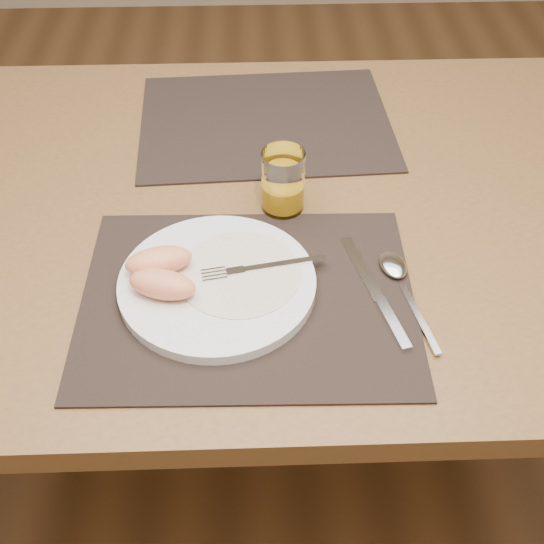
{
  "coord_description": "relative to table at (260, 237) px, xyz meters",
  "views": [
    {
      "loc": [
        -0.01,
        -0.86,
        1.42
      ],
      "look_at": [
        0.01,
        -0.19,
        0.77
      ],
      "focal_mm": 45.0,
      "sensor_mm": 36.0,
      "label": 1
    }
  ],
  "objects": [
    {
      "name": "grapefruit_wedges",
      "position": [
        -0.14,
        -0.2,
        0.12
      ],
      "size": [
        0.11,
        0.11,
        0.04
      ],
      "color": "#F69564",
      "rests_on": "plate"
    },
    {
      "name": "fork",
      "position": [
        -0.01,
        -0.18,
        0.11
      ],
      "size": [
        0.17,
        0.05,
        0.0
      ],
      "color": "silver",
      "rests_on": "plate"
    },
    {
      "name": "placemat_near",
      "position": [
        -0.02,
        -0.22,
        0.09
      ],
      "size": [
        0.46,
        0.36,
        0.0
      ],
      "primitive_type": "cube",
      "rotation": [
        0.0,
        0.0,
        -0.02
      ],
      "color": "black",
      "rests_on": "table"
    },
    {
      "name": "juice_glass",
      "position": [
        0.04,
        -0.03,
        0.13
      ],
      "size": [
        0.07,
        0.07,
        0.1
      ],
      "color": "white",
      "rests_on": "placemat_near"
    },
    {
      "name": "plate",
      "position": [
        -0.06,
        -0.2,
        0.1
      ],
      "size": [
        0.27,
        0.27,
        0.02
      ],
      "primitive_type": "cylinder",
      "color": "white",
      "rests_on": "placemat_near"
    },
    {
      "name": "spoon",
      "position": [
        0.19,
        -0.19,
        0.09
      ],
      "size": [
        0.06,
        0.19,
        0.01
      ],
      "color": "silver",
      "rests_on": "placemat_near"
    },
    {
      "name": "plate_dressing",
      "position": [
        -0.03,
        -0.19,
        0.1
      ],
      "size": [
        0.17,
        0.17,
        0.0
      ],
      "color": "white",
      "rests_on": "plate"
    },
    {
      "name": "table",
      "position": [
        0.0,
        0.0,
        0.0
      ],
      "size": [
        1.4,
        0.9,
        0.75
      ],
      "color": "brown",
      "rests_on": "ground"
    },
    {
      "name": "knife",
      "position": [
        0.16,
        -0.23,
        0.09
      ],
      "size": [
        0.07,
        0.22,
        0.01
      ],
      "color": "silver",
      "rests_on": "placemat_near"
    },
    {
      "name": "ground",
      "position": [
        0.0,
        0.0,
        -0.67
      ],
      "size": [
        5.0,
        5.0,
        0.0
      ],
      "primitive_type": "plane",
      "color": "brown",
      "rests_on": "ground"
    },
    {
      "name": "placemat_far",
      "position": [
        0.01,
        0.22,
        0.09
      ],
      "size": [
        0.47,
        0.37,
        0.0
      ],
      "primitive_type": "cube",
      "rotation": [
        0.0,
        0.0,
        0.05
      ],
      "color": "black",
      "rests_on": "table"
    }
  ]
}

